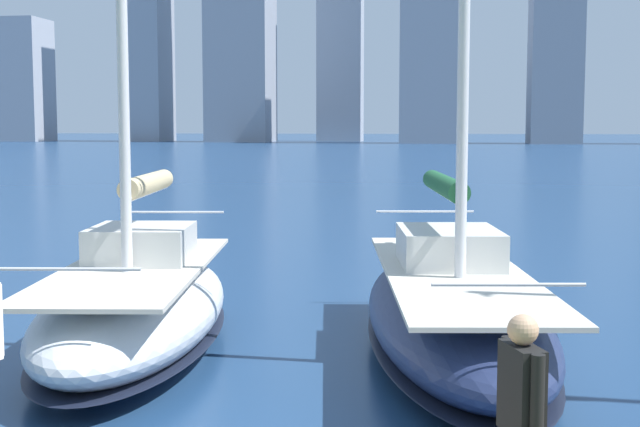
{
  "coord_description": "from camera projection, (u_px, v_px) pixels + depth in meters",
  "views": [
    {
      "loc": [
        -2.09,
        6.03,
        3.45
      ],
      "look_at": [
        -0.24,
        -6.23,
        2.2
      ],
      "focal_mm": 50.0,
      "sensor_mm": 36.0,
      "label": 1
    }
  ],
  "objects": [
    {
      "name": "city_skyline",
      "position": [
        465.0,
        29.0,
        158.98
      ],
      "size": [
        170.89,
        23.2,
        52.37
      ],
      "color": "#8F949F",
      "rests_on": "ground"
    },
    {
      "name": "sailboat_forest",
      "position": [
        453.0,
        307.0,
        13.17
      ],
      "size": [
        3.66,
        8.75,
        11.84
      ],
      "color": "navy",
      "rests_on": "ground"
    },
    {
      "name": "person_black_shirt",
      "position": [
        521.0,
        406.0,
        6.02
      ],
      "size": [
        0.31,
        0.56,
        1.58
      ],
      "color": "#4C473D",
      "rests_on": "dock_pier"
    },
    {
      "name": "sailboat_tan",
      "position": [
        137.0,
        303.0,
        13.49
      ],
      "size": [
        3.44,
        7.49,
        10.44
      ],
      "color": "silver",
      "rests_on": "ground"
    }
  ]
}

